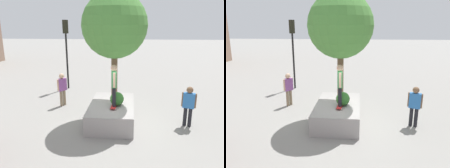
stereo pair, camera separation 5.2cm
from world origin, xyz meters
TOP-DOWN VIEW (x-y plane):
  - ground_plane at (0.00, 0.00)m, footprint 120.00×120.00m
  - planter_ledge at (0.16, 0.19)m, footprint 3.26×1.93m
  - plaza_tree at (0.67, 0.13)m, footprint 2.85×2.85m
  - boxwood_shrub at (-0.05, -0.04)m, footprint 0.60×0.60m
  - skateboard at (-0.27, 0.07)m, footprint 0.81×0.25m
  - skateboarder at (-0.27, 0.07)m, footprint 0.59×0.27m
  - traffic_light_corner at (5.22, 3.66)m, footprint 0.37×0.36m
  - pedestrian_crossing at (1.93, 3.01)m, footprint 0.50×0.44m
  - bystander_watching at (-0.05, -3.07)m, footprint 0.35×0.57m

SIDE VIEW (x-z plane):
  - ground_plane at x=0.00m, z-range 0.00..0.00m
  - planter_ledge at x=0.16m, z-range 0.00..0.84m
  - skateboard at x=-0.27m, z-range 0.86..0.93m
  - bystander_watching at x=-0.05m, z-range 0.14..1.89m
  - pedestrian_crossing at x=1.93m, z-range 0.14..1.91m
  - boxwood_shrub at x=-0.05m, z-range 0.84..1.44m
  - skateboarder at x=-0.27m, z-range 1.05..2.80m
  - traffic_light_corner at x=5.22m, z-range 0.83..5.38m
  - plaza_tree at x=0.67m, z-range 1.79..6.59m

